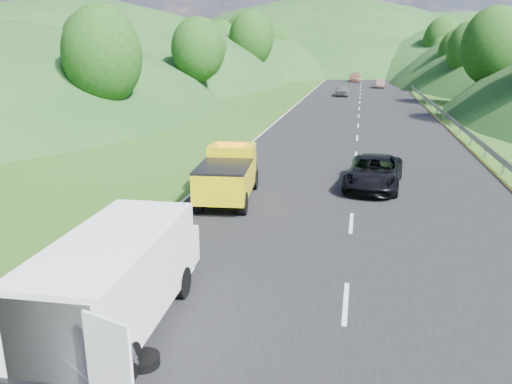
% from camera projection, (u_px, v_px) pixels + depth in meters
% --- Properties ---
extents(ground, '(320.00, 320.00, 0.00)m').
position_uv_depth(ground, '(246.00, 261.00, 14.85)').
color(ground, '#38661E').
rests_on(ground, ground).
extents(road_surface, '(14.00, 200.00, 0.02)m').
position_uv_depth(road_surface, '(359.00, 109.00, 51.88)').
color(road_surface, black).
rests_on(road_surface, ground).
extents(guardrail, '(0.06, 140.00, 1.52)m').
position_uv_depth(guardrail, '(420.00, 99.00, 62.21)').
color(guardrail, gray).
rests_on(guardrail, ground).
extents(tree_line_left, '(14.00, 140.00, 14.00)m').
position_uv_depth(tree_line_left, '(211.00, 90.00, 74.98)').
color(tree_line_left, '#295C1B').
rests_on(tree_line_left, ground).
extents(tree_line_right, '(14.00, 140.00, 14.00)m').
position_uv_depth(tree_line_right, '(512.00, 95.00, 66.79)').
color(tree_line_right, '#295C1B').
rests_on(tree_line_right, ground).
extents(hills_backdrop, '(201.00, 288.60, 44.00)m').
position_uv_depth(hills_backdrop, '(375.00, 70.00, 140.25)').
color(hills_backdrop, '#2D5B23').
rests_on(hills_backdrop, ground).
extents(tow_truck, '(2.41, 5.42, 2.26)m').
position_uv_depth(tow_truck, '(228.00, 174.00, 20.54)').
color(tow_truck, black).
rests_on(tow_truck, ground).
extents(white_van, '(3.50, 6.48, 2.27)m').
position_uv_depth(white_van, '(118.00, 276.00, 10.98)').
color(white_van, black).
rests_on(white_van, ground).
extents(woman, '(0.40, 0.55, 1.49)m').
position_uv_depth(woman, '(164.00, 250.00, 15.67)').
color(woman, white).
rests_on(woman, ground).
extents(child, '(0.60, 0.62, 1.00)m').
position_uv_depth(child, '(157.00, 261.00, 14.88)').
color(child, tan).
rests_on(child, ground).
extents(suitcase, '(0.40, 0.25, 0.62)m').
position_uv_depth(suitcase, '(102.00, 235.00, 16.10)').
color(suitcase, '#66644D').
rests_on(suitcase, ground).
extents(spare_tire, '(0.65, 0.65, 0.20)m').
position_uv_depth(spare_tire, '(144.00, 366.00, 9.98)').
color(spare_tire, black).
rests_on(spare_tire, ground).
extents(passing_suv, '(2.89, 5.30, 1.41)m').
position_uv_depth(passing_suv, '(373.00, 187.00, 22.68)').
color(passing_suv, black).
rests_on(passing_suv, ground).
extents(dist_car_a, '(1.73, 4.31, 1.47)m').
position_uv_depth(dist_car_a, '(342.00, 96.00, 65.22)').
color(dist_car_a, '#4B4C50').
rests_on(dist_car_a, ground).
extents(dist_car_b, '(1.42, 4.06, 1.34)m').
position_uv_depth(dist_car_b, '(380.00, 88.00, 78.52)').
color(dist_car_b, brown).
rests_on(dist_car_b, ground).
extents(dist_car_c, '(2.18, 5.35, 1.55)m').
position_uv_depth(dist_car_c, '(355.00, 82.00, 92.13)').
color(dist_car_c, '#8B5645').
rests_on(dist_car_c, ground).
extents(dist_car_d, '(1.73, 4.31, 1.47)m').
position_uv_depth(dist_car_d, '(353.00, 75.00, 114.70)').
color(dist_car_d, '#487D77').
rests_on(dist_car_d, ground).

